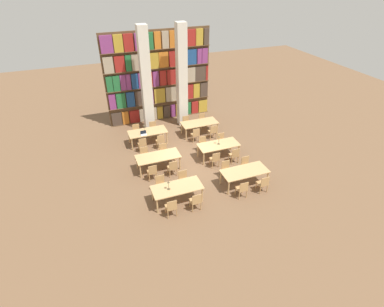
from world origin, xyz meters
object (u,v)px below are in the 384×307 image
(pillar_center, at_px, (182,77))
(chair_17, at_px, (137,131))
(chair_0, at_px, (171,207))
(reading_table_1, at_px, (245,172))
(chair_1, at_px, (161,184))
(reading_table_3, at_px, (218,146))
(reading_table_4, at_px, (148,133))
(reading_table_5, at_px, (199,124))
(desk_lamp_0, at_px, (169,184))
(pillar_left, at_px, (146,81))
(chair_13, at_px, (203,144))
(chair_6, at_px, (263,183))
(desk_lamp_1, at_px, (219,139))
(laptop, at_px, (144,134))
(chair_12, at_px, (215,159))
(chair_10, at_px, (173,167))
(reading_table_2, at_px, (158,157))
(chair_2, at_px, (196,201))
(chair_3, at_px, (183,179))
(chair_14, at_px, (234,155))
(chair_19, at_px, (153,128))
(chair_21, at_px, (186,123))
(chair_4, at_px, (242,189))
(chair_22, at_px, (213,131))
(chair_23, at_px, (203,120))
(chair_20, at_px, (196,134))
(chair_8, at_px, (152,172))
(chair_18, at_px, (160,141))
(chair_11, at_px, (164,151))
(reading_table_0, at_px, (177,188))
(desk_lamp_2, at_px, (144,127))
(chair_5, at_px, (226,169))
(chair_9, at_px, (145,155))
(chair_16, at_px, (142,144))

(pillar_center, xyz_separation_m, chair_17, (-3.10, -0.89, -2.54))
(chair_0, bearing_deg, reading_table_1, 12.09)
(chair_1, xyz_separation_m, reading_table_3, (3.57, 1.77, 0.21))
(pillar_center, height_order, reading_table_4, pillar_center)
(reading_table_5, bearing_deg, desk_lamp_0, -123.40)
(pillar_left, distance_m, reading_table_4, 2.90)
(chair_13, bearing_deg, chair_6, 106.28)
(desk_lamp_1, distance_m, laptop, 4.13)
(reading_table_1, relative_size, chair_12, 2.46)
(chair_10, relative_size, chair_17, 1.00)
(reading_table_2, height_order, chair_13, chair_13)
(desk_lamp_0, distance_m, chair_6, 4.19)
(reading_table_2, bearing_deg, reading_table_3, -0.84)
(reading_table_4, xyz_separation_m, chair_17, (-0.48, 0.77, -0.21))
(chair_2, xyz_separation_m, reading_table_4, (-0.56, 5.97, 0.21))
(chair_3, distance_m, chair_17, 5.31)
(chair_14, xyz_separation_m, chair_19, (-3.12, 4.20, 0.00))
(laptop, xyz_separation_m, chair_21, (2.84, 1.07, -0.33))
(chair_4, height_order, chair_22, same)
(chair_2, xyz_separation_m, chair_4, (2.14, 0.03, 0.00))
(chair_12, height_order, chair_14, same)
(desk_lamp_0, distance_m, chair_23, 7.21)
(reading_table_3, relative_size, chair_23, 2.46)
(chair_4, relative_size, chair_20, 1.00)
(chair_8, height_order, chair_10, same)
(reading_table_3, distance_m, chair_18, 3.21)
(reading_table_2, bearing_deg, chair_13, 15.12)
(chair_11, xyz_separation_m, chair_22, (3.23, 1.09, 0.00))
(chair_14, bearing_deg, chair_12, 180.00)
(pillar_center, bearing_deg, reading_table_0, -110.74)
(chair_3, height_order, chair_19, same)
(desk_lamp_2, relative_size, chair_21, 0.55)
(chair_21, bearing_deg, chair_23, -180.00)
(chair_1, relative_size, reading_table_3, 0.41)
(pillar_left, distance_m, reading_table_0, 7.26)
(pillar_center, xyz_separation_m, laptop, (-2.89, -1.95, -2.21))
(pillar_center, height_order, chair_10, pillar_center)
(chair_5, xyz_separation_m, chair_22, (0.91, 3.65, 0.00))
(chair_8, relative_size, reading_table_3, 0.41)
(desk_lamp_1, bearing_deg, chair_5, -102.80)
(chair_21, distance_m, chair_23, 1.06)
(pillar_center, relative_size, chair_17, 6.96)
(desk_lamp_0, distance_m, chair_22, 5.99)
(chair_17, bearing_deg, chair_9, 87.40)
(chair_13, bearing_deg, chair_21, -90.05)
(chair_6, xyz_separation_m, chair_20, (-1.18, 5.19, 0.00))
(desk_lamp_0, xyz_separation_m, chair_16, (-0.14, 4.45, -0.56))
(chair_3, bearing_deg, chair_11, -86.07)
(chair_2, relative_size, chair_6, 1.00)
(reading_table_4, relative_size, chair_22, 2.46)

